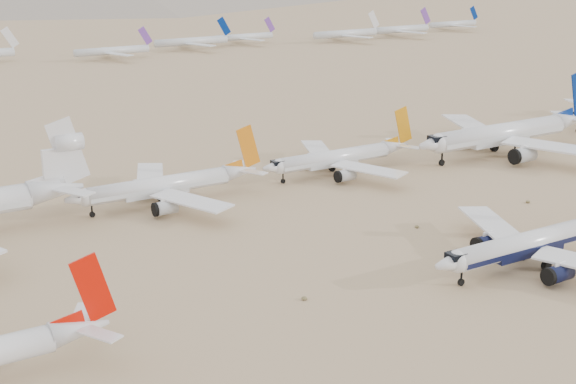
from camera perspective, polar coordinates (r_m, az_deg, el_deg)
The scene contains 6 objects.
ground at distance 137.46m, azimuth 15.32°, elevation -6.81°, with size 7000.00×7000.00×0.00m, color #8B6D51.
main_airliner at distance 148.29m, azimuth 17.38°, elevation -3.34°, with size 45.31×44.26×15.99m.
row2_navy_widebody at distance 222.70m, azimuth 15.36°, elevation 4.07°, with size 58.08×56.79×20.66m.
row2_gold_tail at distance 197.17m, azimuth 3.73°, elevation 2.48°, with size 41.59×40.67×14.81m.
row2_orange_tail at distance 175.69m, azimuth -8.60°, elevation 0.49°, with size 43.01×42.08×15.34m.
distant_storage_row at distance 400.77m, azimuth -15.38°, elevation 9.63°, with size 550.80×62.61×15.87m.
Camera 1 is at (-93.33, -84.52, 55.16)m, focal length 50.00 mm.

